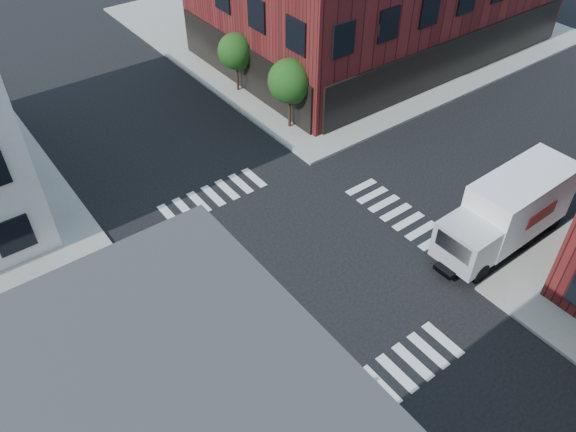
# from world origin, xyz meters

# --- Properties ---
(ground) EXTENTS (120.00, 120.00, 0.00)m
(ground) POSITION_xyz_m (0.00, 0.00, 0.00)
(ground) COLOR black
(ground) RESTS_ON ground
(sidewalk_ne) EXTENTS (30.00, 30.00, 0.15)m
(sidewalk_ne) POSITION_xyz_m (21.00, 21.00, 0.07)
(sidewalk_ne) COLOR gray
(sidewalk_ne) RESTS_ON ground
(tree_near) EXTENTS (2.69, 2.69, 4.49)m
(tree_near) POSITION_xyz_m (7.56, 9.98, 3.16)
(tree_near) COLOR black
(tree_near) RESTS_ON ground
(tree_far) EXTENTS (2.43, 2.43, 4.07)m
(tree_far) POSITION_xyz_m (7.56, 15.98, 2.87)
(tree_far) COLOR black
(tree_far) RESTS_ON ground
(signal_pole) EXTENTS (1.29, 1.24, 4.60)m
(signal_pole) POSITION_xyz_m (-6.72, -6.68, 2.86)
(signal_pole) COLOR black
(signal_pole) RESTS_ON ground
(box_truck) EXTENTS (8.12, 2.61, 3.65)m
(box_truck) POSITION_xyz_m (9.65, -4.58, 1.90)
(box_truck) COLOR white
(box_truck) RESTS_ON ground
(traffic_cone) EXTENTS (0.44, 0.44, 0.63)m
(traffic_cone) POSITION_xyz_m (-5.70, -4.76, 0.30)
(traffic_cone) COLOR #FA4E0B
(traffic_cone) RESTS_ON ground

